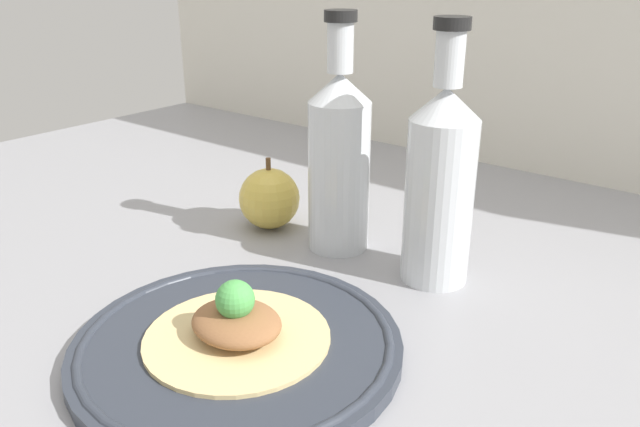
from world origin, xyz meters
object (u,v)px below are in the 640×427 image
Objects in this scene: plate at (238,344)px; plated_food at (237,325)px; cider_bottle_right at (440,181)px; cider_bottle_left at (339,158)px; apple at (269,198)px.

plated_food reaches higher than plate.
plate is at bearing -105.76° from cider_bottle_right.
cider_bottle_left is 1.00× the size of cider_bottle_right.
cider_bottle_left is at bearing 180.00° from cider_bottle_right.
cider_bottle_right reaches higher than plated_food.
cider_bottle_left is (-6.37, 22.93, 10.17)cm from plate.
apple is at bearing 127.01° from plate.
cider_bottle_right is at bearing 74.24° from plated_food.
cider_bottle_left reaches higher than apple.
plate is 3.12× the size of apple.
plated_food is 25.22cm from cider_bottle_right.
apple is at bearing -177.96° from cider_bottle_right.
cider_bottle_right is at bearing 0.00° from cider_bottle_left.
plated_food is 27.71cm from apple.
cider_bottle_left is 2.94× the size of apple.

